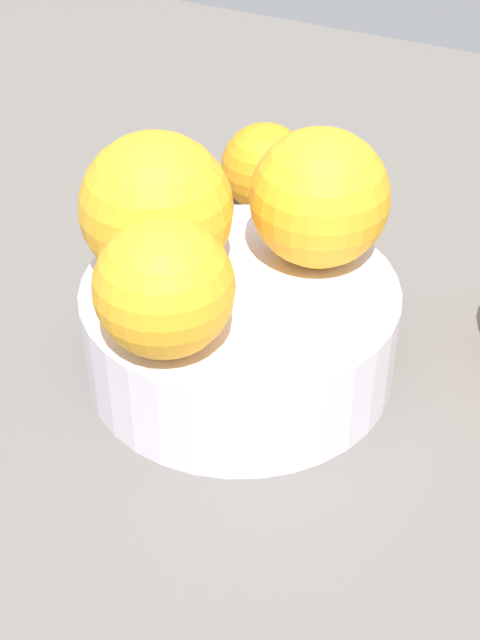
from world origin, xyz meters
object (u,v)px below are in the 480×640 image
(orange_in_bowl_0, at_px, (156,209))
(orange_loose_1, at_px, (265,167))
(orange_in_bowl_1, at_px, (320,198))
(orange_in_bowl_2, at_px, (164,288))
(fruit_bowl, at_px, (240,330))

(orange_in_bowl_0, xyz_separation_m, orange_loose_1, (-0.02, 0.18, -0.07))
(orange_in_bowl_0, relative_size, orange_in_bowl_1, 1.07)
(orange_in_bowl_1, distance_m, orange_loose_1, 0.17)
(orange_in_bowl_0, relative_size, orange_in_bowl_2, 1.19)
(fruit_bowl, distance_m, orange_in_bowl_2, 0.09)
(orange_in_bowl_2, bearing_deg, orange_in_bowl_0, 124.55)
(orange_in_bowl_0, xyz_separation_m, orange_in_bowl_2, (0.04, -0.05, -0.01))
(fruit_bowl, xyz_separation_m, orange_in_bowl_2, (-0.01, -0.06, 0.07))
(fruit_bowl, relative_size, orange_loose_1, 2.75)
(orange_in_bowl_0, distance_m, orange_loose_1, 0.20)
(orange_in_bowl_2, bearing_deg, orange_in_bowl_1, 71.84)
(fruit_bowl, relative_size, orange_in_bowl_0, 2.13)
(orange_in_bowl_1, bearing_deg, orange_in_bowl_0, -142.55)
(orange_in_bowl_1, relative_size, orange_loose_1, 1.21)
(fruit_bowl, relative_size, orange_in_bowl_2, 2.54)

